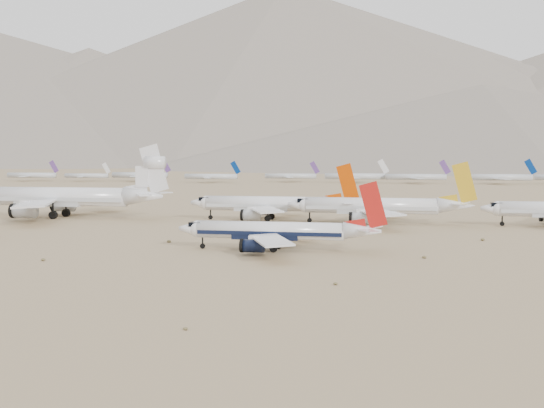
{
  "coord_description": "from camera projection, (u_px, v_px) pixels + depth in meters",
  "views": [
    {
      "loc": [
        20.61,
        -127.92,
        19.37
      ],
      "look_at": [
        -12.11,
        39.76,
        7.0
      ],
      "focal_mm": 45.0,
      "sensor_mm": 36.0,
      "label": 1
    }
  ],
  "objects": [
    {
      "name": "row2_gold_tail",
      "position": [
        378.0,
        206.0,
        190.46
      ],
      "size": [
        49.44,
        48.35,
        17.6
      ],
      "color": "white",
      "rests_on": "ground"
    },
    {
      "name": "distant_storage_row",
      "position": [
        334.0,
        176.0,
        470.07
      ],
      "size": [
        457.03,
        60.2,
        14.54
      ],
      "color": "silver",
      "rests_on": "ground"
    },
    {
      "name": "row2_orange_tail",
      "position": [
        272.0,
        204.0,
        200.57
      ],
      "size": [
        47.64,
        46.61,
        17.0
      ],
      "color": "white",
      "rests_on": "ground"
    },
    {
      "name": "main_airliner",
      "position": [
        279.0,
        231.0,
        137.47
      ],
      "size": [
        40.4,
        39.46,
        14.26
      ],
      "color": "white",
      "rests_on": "ground"
    },
    {
      "name": "mountain_range",
      "position": [
        426.0,
        87.0,
        1716.69
      ],
      "size": [
        7354.0,
        3024.0,
        470.0
      ],
      "color": "slate",
      "rests_on": "ground"
    },
    {
      "name": "row2_white_trijet",
      "position": [
        64.0,
        197.0,
        208.74
      ],
      "size": [
        64.01,
        62.56,
        22.68
      ],
      "color": "white",
      "rests_on": "ground"
    },
    {
      "name": "ground",
      "position": [
        294.0,
        256.0,
        130.56
      ],
      "size": [
        7000.0,
        7000.0,
        0.0
      ],
      "primitive_type": "plane",
      "color": "#86694E",
      "rests_on": "ground"
    },
    {
      "name": "desert_scrub",
      "position": [
        150.0,
        270.0,
        113.07
      ],
      "size": [
        233.6,
        121.67,
        0.63
      ],
      "color": "brown",
      "rests_on": "ground"
    }
  ]
}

